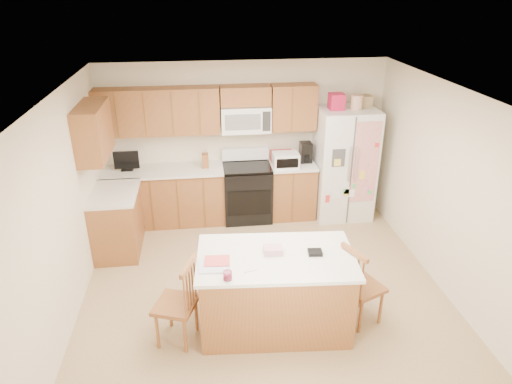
{
  "coord_description": "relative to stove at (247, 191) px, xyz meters",
  "views": [
    {
      "loc": [
        -0.7,
        -4.76,
        3.58
      ],
      "look_at": [
        -0.05,
        0.35,
        1.19
      ],
      "focal_mm": 32.0,
      "sensor_mm": 36.0,
      "label": 1
    }
  ],
  "objects": [
    {
      "name": "ground",
      "position": [
        0.0,
        -1.94,
        -0.47
      ],
      "size": [
        4.5,
        4.5,
        0.0
      ],
      "primitive_type": "plane",
      "color": "#8E6F4A",
      "rests_on": "ground"
    },
    {
      "name": "room_shell",
      "position": [
        0.0,
        -1.94,
        0.97
      ],
      "size": [
        4.6,
        4.6,
        2.52
      ],
      "color": "beige",
      "rests_on": "ground"
    },
    {
      "name": "cabinetry",
      "position": [
        -0.98,
        -0.15,
        0.44
      ],
      "size": [
        3.36,
        1.56,
        2.15
      ],
      "color": "#985F2B",
      "rests_on": "ground"
    },
    {
      "name": "stove",
      "position": [
        0.0,
        0.0,
        0.0
      ],
      "size": [
        0.76,
        0.65,
        1.13
      ],
      "color": "black",
      "rests_on": "ground"
    },
    {
      "name": "refrigerator",
      "position": [
        1.57,
        -0.06,
        0.45
      ],
      "size": [
        0.9,
        0.79,
        2.04
      ],
      "color": "white",
      "rests_on": "ground"
    },
    {
      "name": "island",
      "position": [
        0.03,
        -2.64,
        -0.01
      ],
      "size": [
        1.75,
        1.1,
        1.01
      ],
      "color": "#985F2B",
      "rests_on": "ground"
    },
    {
      "name": "windsor_chair_left",
      "position": [
        -1.03,
        -2.75,
        0.0
      ],
      "size": [
        0.53,
        0.55,
        1.01
      ],
      "color": "#985F2B",
      "rests_on": "ground"
    },
    {
      "name": "windsor_chair_back",
      "position": [
        0.08,
        -2.04,
        -0.07
      ],
      "size": [
        0.48,
        0.47,
        0.86
      ],
      "color": "#985F2B",
      "rests_on": "ground"
    },
    {
      "name": "windsor_chair_right",
      "position": [
        0.99,
        -2.68,
        -0.01
      ],
      "size": [
        0.54,
        0.55,
        0.99
      ],
      "color": "#985F2B",
      "rests_on": "ground"
    }
  ]
}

